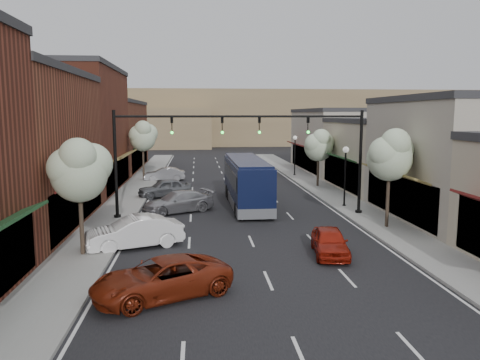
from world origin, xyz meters
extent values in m
plane|color=black|center=(0.00, 0.00, 0.00)|extent=(160.00, 160.00, 0.00)
cube|color=gray|center=(-8.40, 18.50, 0.07)|extent=(2.80, 73.00, 0.15)
cube|color=gray|center=(8.40, 18.50, 0.07)|extent=(2.80, 73.00, 0.15)
cube|color=gray|center=(-7.00, 18.50, 0.07)|extent=(0.25, 73.00, 0.17)
cube|color=gray|center=(7.00, 18.50, 0.07)|extent=(0.25, 73.00, 0.17)
cube|color=black|center=(-10.10, 6.00, 1.60)|extent=(0.60, 11.90, 2.60)
cube|color=#5E1715|center=(-9.30, 6.00, 3.10)|extent=(1.07, 9.80, 0.49)
cube|color=maroon|center=(-14.30, 20.00, 5.25)|extent=(9.00, 14.00, 10.50)
cube|color=#2D2D30|center=(-14.30, 20.00, 10.70)|extent=(9.20, 14.10, 0.40)
cube|color=black|center=(-10.10, 20.00, 1.60)|extent=(0.60, 11.90, 2.60)
cube|color=olive|center=(-9.30, 20.00, 3.10)|extent=(1.07, 9.80, 0.49)
cube|color=brown|center=(-14.30, 36.00, 4.00)|extent=(9.00, 18.00, 8.00)
cube|color=#2D2D30|center=(-14.30, 36.00, 8.20)|extent=(9.20, 18.10, 0.40)
cube|color=black|center=(-10.10, 36.00, 1.60)|extent=(0.60, 15.30, 2.60)
cube|color=#183C1C|center=(-9.30, 36.00, 3.10)|extent=(1.07, 12.60, 0.49)
cube|color=#A49D8C|center=(13.80, 6.00, 3.75)|extent=(8.00, 12.00, 7.50)
cube|color=#2D2D30|center=(13.80, 6.00, 7.70)|extent=(8.20, 12.10, 0.40)
cube|color=black|center=(10.10, 6.00, 1.60)|extent=(0.60, 10.20, 2.60)
cube|color=olive|center=(9.30, 6.00, 3.10)|extent=(1.07, 8.40, 0.49)
cube|color=#B3A78E|center=(13.80, 18.00, 3.00)|extent=(8.00, 12.00, 6.00)
cube|color=#2D2D30|center=(13.80, 18.00, 6.20)|extent=(8.20, 12.10, 0.40)
cube|color=black|center=(10.10, 18.00, 1.60)|extent=(0.60, 10.20, 2.60)
cube|color=#183C1C|center=(9.30, 18.00, 3.10)|extent=(1.07, 8.40, 0.49)
cube|color=#A49D8C|center=(13.80, 32.00, 3.50)|extent=(8.00, 16.00, 7.00)
cube|color=#2D2D30|center=(13.80, 32.00, 7.20)|extent=(8.20, 16.10, 0.40)
cube|color=black|center=(10.10, 32.00, 1.60)|extent=(0.60, 13.60, 2.60)
cube|color=#5E1715|center=(9.30, 32.00, 3.10)|extent=(1.07, 11.20, 0.49)
cube|color=#7A6647|center=(0.00, 90.00, 6.00)|extent=(120.00, 30.00, 12.00)
cube|color=#7A6647|center=(-25.00, 78.00, 4.00)|extent=(50.00, 20.00, 8.00)
cylinder|color=black|center=(8.00, 8.00, 0.15)|extent=(0.44, 0.44, 0.30)
cylinder|color=black|center=(8.00, 8.00, 3.50)|extent=(0.20, 0.20, 7.00)
cylinder|color=black|center=(4.00, 8.00, 6.60)|extent=(8.00, 0.14, 0.14)
imported|color=black|center=(4.40, 8.00, 6.00)|extent=(0.18, 0.46, 1.10)
sphere|color=#19E533|center=(4.40, 7.88, 5.58)|extent=(0.18, 0.18, 0.18)
imported|color=black|center=(1.20, 8.00, 6.00)|extent=(0.18, 0.46, 1.10)
sphere|color=#19E533|center=(1.20, 7.88, 5.58)|extent=(0.18, 0.18, 0.18)
cylinder|color=black|center=(-8.00, 8.00, 0.15)|extent=(0.44, 0.44, 0.30)
cylinder|color=black|center=(-8.00, 8.00, 3.50)|extent=(0.20, 0.20, 7.00)
cylinder|color=black|center=(-4.00, 8.00, 6.60)|extent=(8.00, 0.14, 0.14)
imported|color=black|center=(-4.40, 8.00, 6.00)|extent=(0.18, 0.46, 1.10)
sphere|color=#19E533|center=(-4.40, 7.88, 5.58)|extent=(0.18, 0.18, 0.18)
imported|color=black|center=(-1.20, 8.00, 6.00)|extent=(0.18, 0.46, 1.10)
sphere|color=#19E533|center=(-1.20, 7.88, 5.58)|extent=(0.18, 0.18, 0.18)
cylinder|color=#47382B|center=(8.30, 4.00, 1.86)|extent=(0.20, 0.20, 3.71)
sphere|color=#AFCB9C|center=(8.30, 4.00, 4.18)|extent=(2.60, 2.60, 2.60)
sphere|color=#AFCB9C|center=(8.80, 4.30, 4.64)|extent=(2.00, 2.00, 2.00)
sphere|color=#AFCB9C|center=(7.90, 3.70, 4.52)|extent=(1.90, 1.90, 1.90)
sphere|color=#AFCB9C|center=(8.40, 3.50, 5.10)|extent=(1.70, 1.70, 1.70)
cylinder|color=#47382B|center=(8.30, 20.00, 1.66)|extent=(0.20, 0.20, 3.33)
sphere|color=#AFCB9C|center=(8.30, 20.00, 3.74)|extent=(2.60, 2.60, 2.60)
sphere|color=#AFCB9C|center=(8.80, 20.30, 4.16)|extent=(2.00, 2.00, 2.00)
sphere|color=#AFCB9C|center=(7.90, 19.70, 4.06)|extent=(1.90, 1.90, 1.90)
sphere|color=#AFCB9C|center=(8.40, 19.50, 4.58)|extent=(1.70, 1.70, 1.70)
cylinder|color=#47382B|center=(-8.30, 0.00, 1.76)|extent=(0.20, 0.20, 3.52)
sphere|color=#AFCB9C|center=(-8.30, 0.00, 3.96)|extent=(2.60, 2.60, 2.60)
sphere|color=#AFCB9C|center=(-7.80, 0.30, 4.40)|extent=(2.00, 2.00, 2.00)
sphere|color=#AFCB9C|center=(-8.70, -0.30, 4.29)|extent=(1.90, 1.90, 1.90)
sphere|color=#AFCB9C|center=(-8.20, -0.50, 4.84)|extent=(1.70, 1.70, 1.70)
cylinder|color=#47382B|center=(-8.30, 26.00, 1.92)|extent=(0.20, 0.20, 3.84)
sphere|color=#AFCB9C|center=(-8.30, 26.00, 4.32)|extent=(2.60, 2.60, 2.60)
sphere|color=#AFCB9C|center=(-7.80, 26.30, 4.80)|extent=(2.00, 2.00, 2.00)
sphere|color=#AFCB9C|center=(-8.70, 25.70, 4.68)|extent=(1.90, 1.90, 1.90)
sphere|color=#AFCB9C|center=(-8.20, 25.50, 5.28)|extent=(1.70, 1.70, 1.70)
cylinder|color=black|center=(7.80, 10.50, 0.10)|extent=(0.28, 0.28, 0.20)
cylinder|color=black|center=(7.80, 10.50, 2.00)|extent=(0.12, 0.12, 4.00)
sphere|color=white|center=(7.80, 10.50, 4.22)|extent=(0.44, 0.44, 0.44)
cylinder|color=black|center=(7.80, 28.00, 0.10)|extent=(0.28, 0.28, 0.20)
cylinder|color=black|center=(7.80, 28.00, 2.00)|extent=(0.12, 0.12, 4.00)
sphere|color=white|center=(7.80, 28.00, 4.22)|extent=(0.44, 0.44, 0.44)
cube|color=#0C1333|center=(0.80, 12.03, 1.88)|extent=(2.62, 11.38, 2.86)
cube|color=#595B60|center=(0.80, 12.03, 0.52)|extent=(2.64, 11.40, 0.66)
cube|color=black|center=(0.80, 12.03, 2.27)|extent=(2.66, 10.47, 1.04)
cube|color=#0C1333|center=(0.80, 12.03, 3.36)|extent=(2.41, 10.93, 0.24)
cube|color=black|center=(0.88, 6.40, 2.46)|extent=(1.97, 0.11, 1.13)
cylinder|color=black|center=(-0.26, 8.04, 0.49)|extent=(0.32, 0.99, 0.98)
cylinder|color=black|center=(1.97, 8.07, 0.49)|extent=(0.32, 0.99, 0.98)
cylinder|color=black|center=(-0.37, 15.60, 0.49)|extent=(0.32, 0.99, 0.98)
cylinder|color=black|center=(1.87, 15.63, 0.49)|extent=(0.32, 0.99, 0.98)
cylinder|color=black|center=(-0.35, 14.28, 0.49)|extent=(0.32, 0.99, 0.98)
cylinder|color=black|center=(1.88, 14.31, 0.49)|extent=(0.32, 0.99, 0.98)
imported|color=maroon|center=(3.47, -0.80, 0.66)|extent=(2.09, 4.08, 1.33)
imported|color=maroon|center=(-4.20, -5.35, 0.72)|extent=(5.71, 4.43, 1.44)
imported|color=white|center=(-6.05, 1.34, 0.80)|extent=(5.16, 3.30, 1.61)
imported|color=gray|center=(-4.20, 9.90, 0.73)|extent=(5.45, 4.12, 1.47)
imported|color=#5B5E63|center=(-5.49, 16.09, 0.74)|extent=(4.69, 3.02, 1.49)
imported|color=#A7A7AD|center=(-6.20, 25.70, 0.68)|extent=(4.25, 1.83, 1.36)
camera|label=1|loc=(-2.82, -22.12, 6.72)|focal=35.00mm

